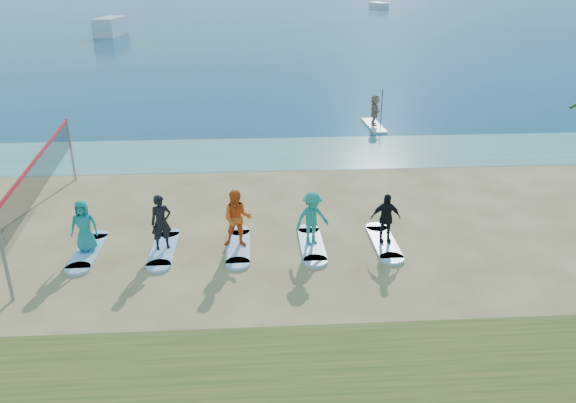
{
  "coord_description": "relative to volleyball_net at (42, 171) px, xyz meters",
  "views": [
    {
      "loc": [
        -0.33,
        -14.03,
        7.7
      ],
      "look_at": [
        0.73,
        2.0,
        1.1
      ],
      "focal_mm": 35.0,
      "sensor_mm": 36.0,
      "label": 1
    }
  ],
  "objects": [
    {
      "name": "surfboard_2",
      "position": [
        6.12,
        -1.97,
        -1.86
      ],
      "size": [
        0.7,
        2.2,
        0.09
      ],
      "primitive_type": "cube",
      "color": "#9FCBF7",
      "rests_on": "ground"
    },
    {
      "name": "surfboard_0",
      "position": [
        1.69,
        -1.97,
        -1.86
      ],
      "size": [
        0.7,
        2.2,
        0.09
      ],
      "primitive_type": "cube",
      "color": "#9FCBF7",
      "rests_on": "ground"
    },
    {
      "name": "student_0",
      "position": [
        1.69,
        -1.97,
        -1.03
      ],
      "size": [
        0.79,
        0.53,
        1.57
      ],
      "primitive_type": "imported",
      "rotation": [
        0.0,
        0.0,
        0.04
      ],
      "color": "teal",
      "rests_on": "surfboard_0"
    },
    {
      "name": "ground",
      "position": [
        6.94,
        -3.05,
        -1.9
      ],
      "size": [
        600.0,
        600.0,
        0.0
      ],
      "primitive_type": "plane",
      "color": "tan",
      "rests_on": "ground"
    },
    {
      "name": "surfboard_3",
      "position": [
        8.33,
        -1.97,
        -1.86
      ],
      "size": [
        0.7,
        2.2,
        0.09
      ],
      "primitive_type": "cube",
      "color": "#9FCBF7",
      "rests_on": "ground"
    },
    {
      "name": "paddleboard",
      "position": [
        13.13,
        11.81,
        -1.84
      ],
      "size": [
        0.8,
        3.02,
        0.12
      ],
      "primitive_type": "cube",
      "rotation": [
        0.0,
        0.0,
        0.03
      ],
      "color": "silver",
      "rests_on": "ground"
    },
    {
      "name": "student_3",
      "position": [
        8.33,
        -1.97,
        -0.99
      ],
      "size": [
        1.22,
        0.95,
        1.65
      ],
      "primitive_type": "imported",
      "rotation": [
        0.0,
        0.0,
        0.36
      ],
      "color": "teal",
      "rests_on": "surfboard_3"
    },
    {
      "name": "boat_offshore_b",
      "position": [
        34.91,
        110.69,
        -1.9
      ],
      "size": [
        3.43,
        5.79,
        1.46
      ],
      "primitive_type": "cube",
      "rotation": [
        0.0,
        0.0,
        0.26
      ],
      "color": "silver",
      "rests_on": "ground"
    },
    {
      "name": "surfboard_4",
      "position": [
        10.55,
        -1.97,
        -1.86
      ],
      "size": [
        0.7,
        2.2,
        0.09
      ],
      "primitive_type": "cube",
      "color": "#9FCBF7",
      "rests_on": "ground"
    },
    {
      "name": "boat_offshore_a",
      "position": [
        -11.18,
        59.57,
        -1.9
      ],
      "size": [
        3.16,
        7.09,
        2.25
      ],
      "primitive_type": "cube",
      "rotation": [
        0.0,
        0.0,
        -0.09
      ],
      "color": "silver",
      "rests_on": "ground"
    },
    {
      "name": "student_1",
      "position": [
        3.9,
        -1.97,
        -0.98
      ],
      "size": [
        0.71,
        0.58,
        1.66
      ],
      "primitive_type": "imported",
      "rotation": [
        0.0,
        0.0,
        0.36
      ],
      "color": "black",
      "rests_on": "surfboard_1"
    },
    {
      "name": "surfboard_1",
      "position": [
        3.9,
        -1.97,
        -1.86
      ],
      "size": [
        0.7,
        2.2,
        0.09
      ],
      "primitive_type": "cube",
      "color": "#9FCBF7",
      "rests_on": "ground"
    },
    {
      "name": "ocean",
      "position": [
        6.94,
        156.95,
        -1.9
      ],
      "size": [
        600.0,
        600.0,
        0.0
      ],
      "primitive_type": "plane",
      "color": "navy",
      "rests_on": "ground"
    },
    {
      "name": "student_4",
      "position": [
        10.55,
        -1.97,
        -1.05
      ],
      "size": [
        0.91,
        0.4,
        1.54
      ],
      "primitive_type": "imported",
      "rotation": [
        0.0,
        0.0,
        -0.02
      ],
      "color": "black",
      "rests_on": "surfboard_4"
    },
    {
      "name": "shallow_water",
      "position": [
        6.94,
        7.45,
        -1.9
      ],
      "size": [
        600.0,
        600.0,
        0.0
      ],
      "primitive_type": "plane",
      "color": "teal",
      "rests_on": "ground"
    },
    {
      "name": "paddleboarder",
      "position": [
        13.13,
        11.81,
        -0.99
      ],
      "size": [
        0.69,
        1.53,
        1.59
      ],
      "primitive_type": "imported",
      "rotation": [
        0.0,
        0.0,
        1.42
      ],
      "color": "tan",
      "rests_on": "paddleboard"
    },
    {
      "name": "student_2",
      "position": [
        6.12,
        -1.97,
        -0.93
      ],
      "size": [
        0.9,
        0.72,
        1.77
      ],
      "primitive_type": "imported",
      "rotation": [
        0.0,
        0.0,
        -0.07
      ],
      "color": "#EC5A18",
      "rests_on": "surfboard_2"
    },
    {
      "name": "volleyball_net",
      "position": [
        0.0,
        0.0,
        0.0
      ],
      "size": [
        1.03,
        9.04,
        2.5
      ],
      "rotation": [
        0.0,
        0.0,
        0.1
      ],
      "color": "gray",
      "rests_on": "ground"
    }
  ]
}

